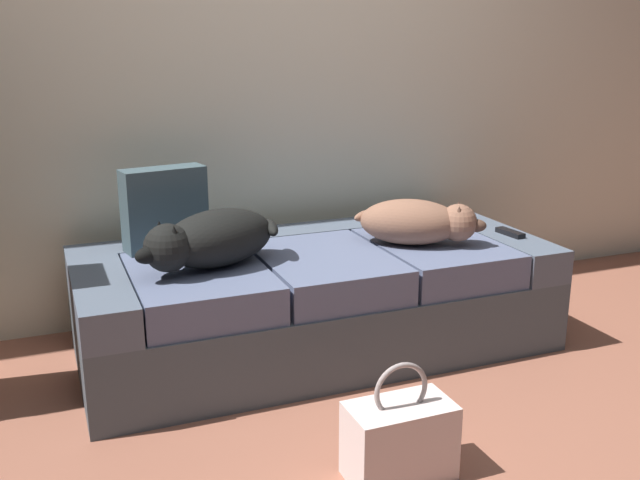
{
  "coord_description": "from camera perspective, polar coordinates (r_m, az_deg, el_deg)",
  "views": [
    {
      "loc": [
        -1.06,
        -1.66,
        1.3
      ],
      "look_at": [
        0.0,
        0.97,
        0.49
      ],
      "focal_mm": 40.39,
      "sensor_mm": 36.0,
      "label": 1
    }
  ],
  "objects": [
    {
      "name": "throw_pillow",
      "position": [
        3.04,
        -12.21,
        2.45
      ],
      "size": [
        0.36,
        0.18,
        0.34
      ],
      "primitive_type": "cube",
      "rotation": [
        0.0,
        0.0,
        0.17
      ],
      "color": "#3C5058",
      "rests_on": "couch"
    },
    {
      "name": "dog_tan",
      "position": [
        3.07,
        7.78,
        1.43
      ],
      "size": [
        0.53,
        0.42,
        0.19
      ],
      "color": "#8A5E48",
      "rests_on": "couch"
    },
    {
      "name": "ground_plane",
      "position": [
        2.36,
        9.24,
        -17.72
      ],
      "size": [
        10.0,
        10.0,
        0.0
      ],
      "primitive_type": "plane",
      "color": "#9A5C46"
    },
    {
      "name": "back_wall",
      "position": [
        3.47,
        -4.33,
        17.5
      ],
      "size": [
        6.4,
        0.1,
        2.8
      ],
      "primitive_type": "cube",
      "color": "beige",
      "rests_on": "ground"
    },
    {
      "name": "handbag",
      "position": [
        2.26,
        6.31,
        -15.41
      ],
      "size": [
        0.32,
        0.18,
        0.38
      ],
      "color": "silver",
      "rests_on": "ground"
    },
    {
      "name": "tv_remote",
      "position": [
        3.32,
        14.83,
        0.56
      ],
      "size": [
        0.06,
        0.15,
        0.02
      ],
      "primitive_type": "cube",
      "rotation": [
        0.0,
        0.0,
        0.1
      ],
      "color": "black",
      "rests_on": "couch"
    },
    {
      "name": "couch",
      "position": [
        3.08,
        -0.36,
        -4.65
      ],
      "size": [
        1.96,
        0.88,
        0.44
      ],
      "color": "#46525A",
      "rests_on": "ground"
    },
    {
      "name": "dog_dark",
      "position": [
        2.77,
        -8.68,
        0.06
      ],
      "size": [
        0.62,
        0.43,
        0.22
      ],
      "color": "black",
      "rests_on": "couch"
    }
  ]
}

